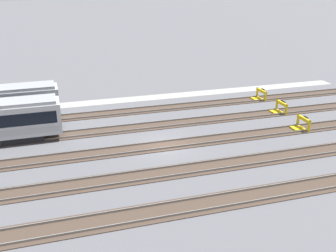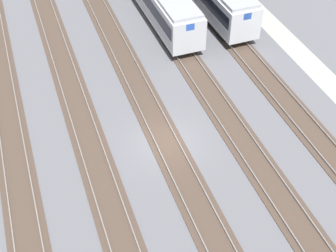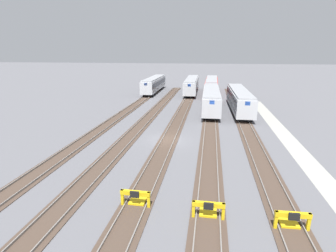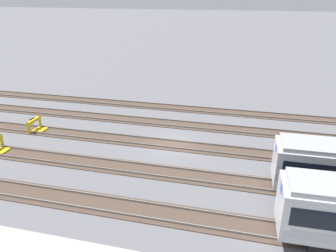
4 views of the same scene
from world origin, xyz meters
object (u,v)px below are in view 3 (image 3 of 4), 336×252
at_px(subway_car_front_row_left_inner, 154,84).
at_px(subway_car_front_row_leftmost, 212,85).
at_px(subway_car_front_row_right_inner, 211,99).
at_px(bumper_stop_middle_track, 137,198).
at_px(bumper_stop_near_inner_track, 208,209).
at_px(bumper_stop_nearest_track, 291,220).
at_px(subway_car_front_row_rightmost, 239,99).
at_px(subway_car_front_row_centre, 192,85).

bearing_deg(subway_car_front_row_left_inner, subway_car_front_row_leftmost, -91.48).
distance_m(subway_car_front_row_right_inner, bumper_stop_middle_track, 31.15).
relative_size(subway_car_front_row_leftmost, bumper_stop_near_inner_track, 9.01).
relative_size(subway_car_front_row_leftmost, subway_car_front_row_right_inner, 1.00).
xyz_separation_m(bumper_stop_nearest_track, bumper_stop_middle_track, (0.85, 9.52, 0.00)).
relative_size(subway_car_front_row_right_inner, bumper_stop_near_inner_track, 9.01).
relative_size(subway_car_front_row_leftmost, bumper_stop_middle_track, 9.00).
distance_m(subway_car_front_row_rightmost, bumper_stop_middle_track, 32.22).
distance_m(subway_car_front_row_left_inner, bumper_stop_nearest_track, 54.10).
height_order(subway_car_front_row_left_inner, bumper_stop_near_inner_track, subway_car_front_row_left_inner).
bearing_deg(bumper_stop_middle_track, subway_car_front_row_left_inner, 10.80).
bearing_deg(subway_car_front_row_right_inner, subway_car_front_row_rightmost, -90.00).
bearing_deg(bumper_stop_nearest_track, subway_car_front_row_leftmost, 5.38).
bearing_deg(subway_car_front_row_leftmost, subway_car_front_row_centre, 88.77).
relative_size(subway_car_front_row_centre, bumper_stop_middle_track, 9.01).
bearing_deg(subway_car_front_row_right_inner, subway_car_front_row_leftmost, -0.07).
bearing_deg(subway_car_front_row_leftmost, bumper_stop_nearest_track, -174.62).
bearing_deg(subway_car_front_row_centre, bumper_stop_near_inner_track, -174.51).
height_order(subway_car_front_row_right_inner, bumper_stop_middle_track, subway_car_front_row_right_inner).
bearing_deg(bumper_stop_middle_track, bumper_stop_near_inner_track, -96.89).
xyz_separation_m(subway_car_front_row_centre, bumper_stop_middle_track, (-49.51, -0.06, -1.53)).
xyz_separation_m(subway_car_front_row_right_inner, bumper_stop_middle_track, (-30.75, 4.77, -1.53)).
bearing_deg(bumper_stop_near_inner_track, subway_car_front_row_left_inner, 15.81).
height_order(subway_car_front_row_leftmost, subway_car_front_row_rightmost, same).
bearing_deg(subway_car_front_row_leftmost, subway_car_front_row_left_inner, 88.52).
height_order(subway_car_front_row_right_inner, bumper_stop_nearest_track, subway_car_front_row_right_inner).
bearing_deg(bumper_stop_near_inner_track, subway_car_front_row_right_inner, -0.01).
xyz_separation_m(subway_car_front_row_rightmost, bumper_stop_middle_track, (-30.75, 9.51, -1.53)).
bearing_deg(subway_car_front_row_rightmost, subway_car_front_row_centre, 27.01).
height_order(subway_car_front_row_centre, bumper_stop_middle_track, subway_car_front_row_centre).
xyz_separation_m(subway_car_front_row_right_inner, bumper_stop_near_inner_track, (-31.32, 0.01, -1.53)).
relative_size(subway_car_front_row_right_inner, subway_car_front_row_rightmost, 1.00).
relative_size(subway_car_front_row_rightmost, bumper_stop_near_inner_track, 9.02).
bearing_deg(subway_car_front_row_right_inner, subway_car_front_row_centre, 14.41).
bearing_deg(subway_car_front_row_rightmost, bumper_stop_nearest_track, -179.99).
bearing_deg(subway_car_front_row_right_inner, bumper_stop_middle_track, 171.19).
xyz_separation_m(subway_car_front_row_centre, bumper_stop_nearest_track, (-50.36, -9.57, -1.53)).
height_order(subway_car_front_row_left_inner, subway_car_front_row_rightmost, same).
xyz_separation_m(subway_car_front_row_leftmost, subway_car_front_row_centre, (0.10, 4.84, 0.00)).
relative_size(bumper_stop_near_inner_track, bumper_stop_middle_track, 1.00).
distance_m(bumper_stop_nearest_track, bumper_stop_middle_track, 9.56).
xyz_separation_m(subway_car_front_row_centre, subway_car_front_row_right_inner, (-18.76, -4.82, 0.00)).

